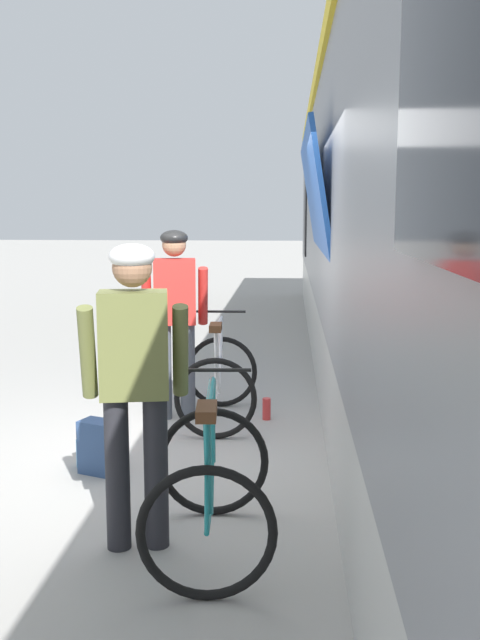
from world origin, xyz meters
The scene contains 8 objects.
ground_plane centered at (0.00, 0.00, 0.00)m, with size 80.00×80.00×0.00m, color #A09E99.
cyclist_near_in_olive centered at (0.09, -1.53, 1.05)m, with size 0.65×0.38×1.76m.
cyclist_far_in_red centered at (-0.10, 1.07, 1.05)m, with size 0.64×0.37×1.76m.
bicycle_near_teal centered at (0.52, -1.59, 0.40)m, with size 0.79×1.12×0.99m.
bicycle_far_white centered at (0.31, 0.97, 0.40)m, with size 0.76×1.10×0.99m.
backpack_on_platform centered at (-0.44, -0.39, 0.20)m, with size 0.28×0.18×0.40m, color navy.
water_bottle_near_the_bikes centered at (0.75, 1.07, 0.10)m, with size 0.08×0.08×0.20m, color red.
water_bottle_by_the_backpack centered at (-0.62, -0.27, 0.11)m, with size 0.07×0.07×0.21m, color #338CCC.
Camera 1 is at (0.95, -5.42, 1.95)m, focal length 40.22 mm.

